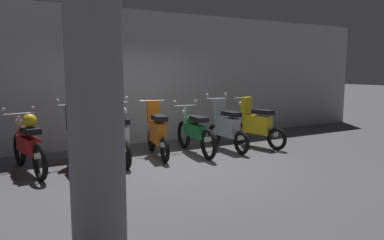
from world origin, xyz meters
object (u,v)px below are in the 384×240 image
at_px(motorbike_slot_2, 120,134).
at_px(motorbike_slot_0, 28,144).
at_px(motorbike_slot_6, 256,125).
at_px(motorbike_slot_3, 157,132).
at_px(support_pillar, 95,90).
at_px(motorbike_slot_5, 226,127).
at_px(motorbike_slot_4, 195,131).
at_px(motorbike_slot_1, 78,141).

bearing_deg(motorbike_slot_2, motorbike_slot_0, 178.80).
height_order(motorbike_slot_2, motorbike_slot_6, motorbike_slot_2).
xyz_separation_m(motorbike_slot_0, motorbike_slot_3, (2.54, 0.02, -0.00)).
distance_m(motorbike_slot_3, support_pillar, 4.52).
height_order(motorbike_slot_5, support_pillar, support_pillar).
bearing_deg(motorbike_slot_6, support_pillar, -144.27).
xyz_separation_m(motorbike_slot_2, motorbike_slot_4, (1.69, -0.10, -0.08)).
bearing_deg(motorbike_slot_0, motorbike_slot_5, -2.03).
bearing_deg(support_pillar, motorbike_slot_4, 48.30).
xyz_separation_m(motorbike_slot_1, motorbike_slot_4, (2.53, 0.01, -0.04)).
xyz_separation_m(motorbike_slot_5, support_pillar, (-4.01, -3.54, 1.12)).
height_order(motorbike_slot_1, motorbike_slot_6, motorbike_slot_1).
bearing_deg(motorbike_slot_3, motorbike_slot_6, -5.10).
bearing_deg(motorbike_slot_2, motorbike_slot_6, -2.93).
relative_size(motorbike_slot_5, motorbike_slot_6, 1.01).
relative_size(motorbike_slot_2, motorbike_slot_4, 0.86).
bearing_deg(motorbike_slot_4, motorbike_slot_5, -0.92).
xyz_separation_m(motorbike_slot_1, support_pillar, (-0.64, -3.55, 1.12)).
relative_size(motorbike_slot_2, motorbike_slot_6, 1.01).
bearing_deg(motorbike_slot_3, motorbike_slot_4, -10.35).
distance_m(motorbike_slot_1, motorbike_slot_4, 2.53).
bearing_deg(motorbike_slot_5, motorbike_slot_2, 177.42).
xyz_separation_m(motorbike_slot_6, support_pillar, (-4.84, -3.48, 1.12)).
bearing_deg(motorbike_slot_6, motorbike_slot_1, 179.16).
xyz_separation_m(motorbike_slot_0, motorbike_slot_6, (5.05, -0.21, -0.00)).
distance_m(motorbike_slot_2, motorbike_slot_4, 1.69).
distance_m(motorbike_slot_5, motorbike_slot_6, 0.84).
xyz_separation_m(motorbike_slot_1, motorbike_slot_5, (3.37, -0.00, 0.00)).
relative_size(motorbike_slot_1, motorbike_slot_3, 1.01).
distance_m(motorbike_slot_2, support_pillar, 4.09).
xyz_separation_m(motorbike_slot_2, motorbike_slot_6, (3.36, -0.17, -0.04)).
bearing_deg(motorbike_slot_0, support_pillar, -86.75).
bearing_deg(motorbike_slot_1, support_pillar, -100.17).
bearing_deg(motorbike_slot_0, motorbike_slot_2, -1.20).
distance_m(motorbike_slot_6, support_pillar, 6.07).
bearing_deg(support_pillar, motorbike_slot_1, 79.83).
height_order(motorbike_slot_0, motorbike_slot_5, motorbike_slot_5).
distance_m(motorbike_slot_2, motorbike_slot_3, 0.85).
distance_m(motorbike_slot_2, motorbike_slot_5, 2.53).
height_order(motorbike_slot_6, support_pillar, support_pillar).
relative_size(motorbike_slot_2, motorbike_slot_5, 1.00).
bearing_deg(motorbike_slot_0, motorbike_slot_1, -9.79).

